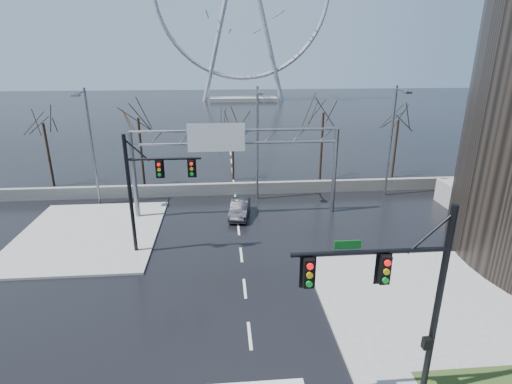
{
  "coord_description": "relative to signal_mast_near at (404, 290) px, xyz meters",
  "views": [
    {
      "loc": [
        -1.03,
        -15.53,
        12.73
      ],
      "look_at": [
        1.08,
        9.1,
        4.0
      ],
      "focal_mm": 28.0,
      "sensor_mm": 36.0,
      "label": 1
    }
  ],
  "objects": [
    {
      "name": "tree_far_left",
      "position": [
        -23.14,
        28.04,
        0.7
      ],
      "size": [
        3.5,
        3.5,
        7.0
      ],
      "color": "black",
      "rests_on": "ground"
    },
    {
      "name": "tree_left",
      "position": [
        -14.14,
        27.54,
        1.1
      ],
      "size": [
        3.75,
        3.75,
        7.5
      ],
      "color": "black",
      "rests_on": "ground"
    },
    {
      "name": "sign_gantry",
      "position": [
        -5.52,
        19.0,
        0.31
      ],
      "size": [
        16.36,
        0.4,
        7.6
      ],
      "color": "slate",
      "rests_on": "ground"
    },
    {
      "name": "streetlight_mid",
      "position": [
        -3.14,
        22.2,
        1.01
      ],
      "size": [
        0.5,
        2.55,
        10.0
      ],
      "color": "slate",
      "rests_on": "ground"
    },
    {
      "name": "streetlight_left",
      "position": [
        -17.14,
        22.2,
        1.01
      ],
      "size": [
        0.5,
        2.55,
        10.0
      ],
      "color": "slate",
      "rests_on": "ground"
    },
    {
      "name": "car",
      "position": [
        -4.93,
        18.64,
        -4.2
      ],
      "size": [
        2.03,
        4.24,
        1.34
      ],
      "primitive_type": "imported",
      "rotation": [
        0.0,
        0.0,
        -0.15
      ],
      "color": "black",
      "rests_on": "ground"
    },
    {
      "name": "sidewalk_far",
      "position": [
        -16.14,
        16.04,
        -4.8
      ],
      "size": [
        10.0,
        12.0,
        0.15
      ],
      "primitive_type": "cube",
      "color": "gray",
      "rests_on": "ground"
    },
    {
      "name": "streetlight_right",
      "position": [
        8.86,
        22.2,
        1.01
      ],
      "size": [
        0.5,
        2.55,
        10.0
      ],
      "color": "slate",
      "rests_on": "ground"
    },
    {
      "name": "tree_right",
      "position": [
        3.86,
        27.54,
        1.34
      ],
      "size": [
        3.9,
        3.9,
        7.8
      ],
      "color": "black",
      "rests_on": "ground"
    },
    {
      "name": "ground",
      "position": [
        -5.14,
        4.04,
        -4.87
      ],
      "size": [
        260.0,
        260.0,
        0.0
      ],
      "primitive_type": "plane",
      "color": "black",
      "rests_on": "ground"
    },
    {
      "name": "sidewalk_right_ext",
      "position": [
        4.86,
        6.04,
        -4.8
      ],
      "size": [
        12.0,
        10.0,
        0.15
      ],
      "primitive_type": "cube",
      "color": "gray",
      "rests_on": "ground"
    },
    {
      "name": "barrier_wall",
      "position": [
        -5.14,
        24.04,
        -4.32
      ],
      "size": [
        52.0,
        0.5,
        1.1
      ],
      "primitive_type": "cube",
      "color": "slate",
      "rests_on": "ground"
    },
    {
      "name": "tree_far_right",
      "position": [
        11.86,
        28.04,
        0.54
      ],
      "size": [
        3.4,
        3.4,
        6.8
      ],
      "color": "black",
      "rests_on": "ground"
    },
    {
      "name": "signal_mast_far",
      "position": [
        -11.01,
        13.0,
        -0.04
      ],
      "size": [
        4.72,
        0.41,
        8.0
      ],
      "color": "black",
      "rests_on": "ground"
    },
    {
      "name": "signal_mast_near",
      "position": [
        0.0,
        0.0,
        0.0
      ],
      "size": [
        5.52,
        0.41,
        8.0
      ],
      "color": "black",
      "rests_on": "ground"
    },
    {
      "name": "tree_center",
      "position": [
        -5.14,
        28.54,
        0.3
      ],
      "size": [
        3.25,
        3.25,
        6.5
      ],
      "color": "black",
      "rests_on": "ground"
    }
  ]
}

